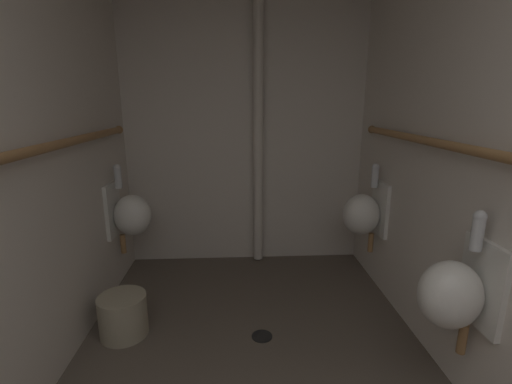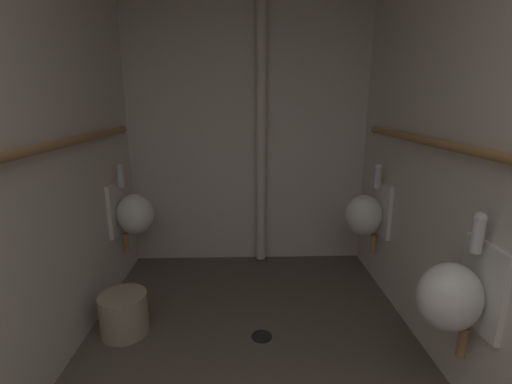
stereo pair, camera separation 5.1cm
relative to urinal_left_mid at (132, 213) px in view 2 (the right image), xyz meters
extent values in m
cube|color=beige|center=(0.96, 0.55, 0.63)|extent=(2.34, 0.06, 2.55)
ellipsoid|color=silver|center=(0.02, 0.00, -0.01)|extent=(0.30, 0.26, 0.34)
cube|color=silver|center=(-0.13, 0.00, 0.04)|extent=(0.03, 0.30, 0.44)
cylinder|color=silver|center=(-0.07, 0.00, 0.30)|extent=(0.06, 0.06, 0.16)
sphere|color=silver|center=(-0.07, 0.00, 0.38)|extent=(0.06, 0.06, 0.06)
cylinder|color=#9E7042|center=(-0.08, 0.00, -0.26)|extent=(0.04, 0.04, 0.16)
ellipsoid|color=silver|center=(1.90, -1.35, -0.01)|extent=(0.30, 0.26, 0.34)
cube|color=silver|center=(2.06, -1.35, 0.04)|extent=(0.03, 0.30, 0.44)
cylinder|color=silver|center=(1.99, -1.35, 0.30)|extent=(0.06, 0.06, 0.16)
sphere|color=silver|center=(1.99, -1.35, 0.38)|extent=(0.06, 0.06, 0.06)
cylinder|color=#9E7042|center=(2.00, -1.35, -0.26)|extent=(0.04, 0.04, 0.16)
ellipsoid|color=silver|center=(1.90, -0.08, -0.01)|extent=(0.30, 0.26, 0.34)
cube|color=silver|center=(2.06, -0.08, 0.04)|extent=(0.03, 0.30, 0.44)
cylinder|color=silver|center=(1.99, -0.08, 0.30)|extent=(0.06, 0.06, 0.16)
sphere|color=silver|center=(1.99, -0.08, 0.38)|extent=(0.06, 0.06, 0.06)
cylinder|color=#9E7042|center=(2.00, -0.08, -0.26)|extent=(0.04, 0.04, 0.16)
cylinder|color=#9E7042|center=(-0.09, -1.30, 0.67)|extent=(0.05, 3.00, 0.05)
sphere|color=#9E7042|center=(-0.09, 0.20, 0.67)|extent=(0.06, 0.06, 0.06)
cylinder|color=#9E7042|center=(2.01, -1.38, 0.67)|extent=(0.05, 2.99, 0.05)
sphere|color=#9E7042|center=(2.01, 0.12, 0.67)|extent=(0.06, 0.06, 0.06)
cylinder|color=beige|center=(1.08, 0.44, 0.63)|extent=(0.09, 0.09, 2.50)
cylinder|color=black|center=(1.03, -0.76, -0.64)|extent=(0.14, 0.14, 0.01)
cylinder|color=#9E937A|center=(0.10, -0.68, -0.50)|extent=(0.32, 0.32, 0.28)
camera|label=1|loc=(0.88, -2.85, 0.90)|focal=25.20mm
camera|label=2|loc=(0.93, -2.85, 0.90)|focal=25.20mm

